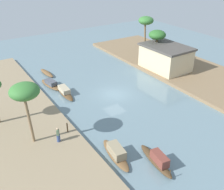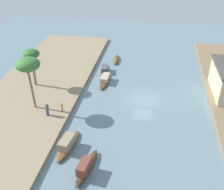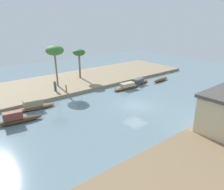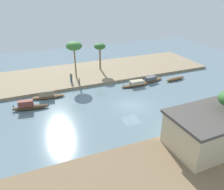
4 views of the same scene
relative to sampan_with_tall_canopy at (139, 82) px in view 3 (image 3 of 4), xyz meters
name	(u,v)px [view 3 (image 3 of 4)]	position (x,y,z in m)	size (l,w,h in m)	color
river_water	(136,105)	(6.97, 6.36, -0.37)	(69.98, 69.98, 0.00)	slate
riverbank_left	(79,80)	(6.97, -7.80, -0.15)	(41.66, 11.98, 0.43)	#937F60
sampan_with_tall_canopy	(139,82)	(0.00, 0.00, 0.00)	(4.82, 1.87, 0.99)	brown
sampan_with_red_awning	(34,106)	(17.59, -0.41, 0.12)	(5.01, 1.78, 1.26)	brown
sampan_midstream	(127,87)	(3.38, 0.70, 0.02)	(4.89, 1.27, 0.97)	brown
sampan_open_hull	(17,119)	(20.35, 2.15, 0.14)	(4.92, 1.58, 1.38)	#47331E
sampan_upstream_small	(160,79)	(-4.37, 1.04, -0.10)	(4.05, 1.24, 0.53)	brown
person_on_near_bank	(55,87)	(13.04, -4.14, 0.74)	(0.48, 0.48, 1.59)	#33477A
mooring_post	(66,89)	(12.02, -2.73, 0.58)	(0.14, 0.14, 1.02)	#4C3823
palm_tree_left_near	(79,54)	(6.36, -8.35, 4.35)	(2.15, 2.15, 5.07)	#7F6647
palm_tree_left_far	(55,51)	(11.69, -6.27, 5.51)	(2.71, 2.71, 6.28)	#7F6647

